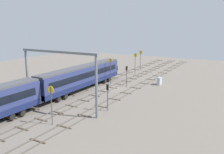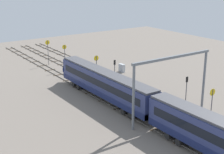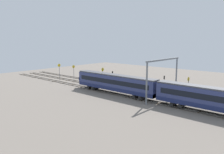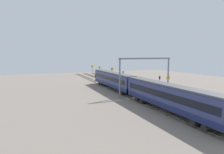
{
  "view_description": "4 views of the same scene",
  "coord_description": "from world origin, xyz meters",
  "px_view_note": "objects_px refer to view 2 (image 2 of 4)",
  "views": [
    {
      "loc": [
        -42.9,
        -24.25,
        13.03
      ],
      "look_at": [
        0.45,
        0.25,
        2.22
      ],
      "focal_mm": 38.96,
      "sensor_mm": 36.0,
      "label": 1
    },
    {
      "loc": [
        -47.8,
        32.76,
        20.13
      ],
      "look_at": [
        -0.46,
        0.23,
        2.27
      ],
      "focal_mm": 53.79,
      "sensor_mm": 36.0,
      "label": 2
    },
    {
      "loc": [
        -40.43,
        45.94,
        13.43
      ],
      "look_at": [
        -0.62,
        1.21,
        3.51
      ],
      "focal_mm": 35.75,
      "sensor_mm": 36.0,
      "label": 3
    },
    {
      "loc": [
        -54.73,
        25.39,
        9.85
      ],
      "look_at": [
        4.7,
        0.76,
        2.43
      ],
      "focal_mm": 30.46,
      "sensor_mm": 36.0,
      "label": 4
    }
  ],
  "objects_px": {
    "relay_cabinet": "(122,68)",
    "signal_light_trackside_approach": "(115,68)",
    "speed_sign_mid_trackside": "(212,101)",
    "speed_sign_distant_end": "(48,49)",
    "train": "(152,108)",
    "speed_sign_near_foreground": "(65,54)",
    "signal_light_trackside_departure": "(187,85)",
    "overhead_gantry": "(172,74)",
    "speed_sign_far_trackside": "(96,66)"
  },
  "relations": [
    {
      "from": "signal_light_trackside_departure",
      "to": "relay_cabinet",
      "type": "xyz_separation_m",
      "value": [
        19.83,
        -1.53,
        -1.94
      ]
    },
    {
      "from": "speed_sign_near_foreground",
      "to": "speed_sign_far_trackside",
      "type": "bearing_deg",
      "value": 179.68
    },
    {
      "from": "train",
      "to": "speed_sign_mid_trackside",
      "type": "bearing_deg",
      "value": -122.57
    },
    {
      "from": "speed_sign_distant_end",
      "to": "train",
      "type": "bearing_deg",
      "value": 177.49
    },
    {
      "from": "speed_sign_far_trackside",
      "to": "signal_light_trackside_approach",
      "type": "bearing_deg",
      "value": -91.76
    },
    {
      "from": "speed_sign_distant_end",
      "to": "relay_cabinet",
      "type": "height_order",
      "value": "speed_sign_distant_end"
    },
    {
      "from": "speed_sign_mid_trackside",
      "to": "speed_sign_far_trackside",
      "type": "bearing_deg",
      "value": 10.35
    },
    {
      "from": "overhead_gantry",
      "to": "signal_light_trackside_departure",
      "type": "height_order",
      "value": "overhead_gantry"
    },
    {
      "from": "overhead_gantry",
      "to": "speed_sign_mid_trackside",
      "type": "bearing_deg",
      "value": -148.78
    },
    {
      "from": "speed_sign_distant_end",
      "to": "signal_light_trackside_departure",
      "type": "height_order",
      "value": "speed_sign_distant_end"
    },
    {
      "from": "speed_sign_mid_trackside",
      "to": "signal_light_trackside_approach",
      "type": "height_order",
      "value": "speed_sign_mid_trackside"
    },
    {
      "from": "speed_sign_distant_end",
      "to": "signal_light_trackside_departure",
      "type": "xyz_separation_m",
      "value": [
        -33.92,
        -8.92,
        -1.0
      ]
    },
    {
      "from": "speed_sign_mid_trackside",
      "to": "signal_light_trackside_departure",
      "type": "relative_size",
      "value": 1.25
    },
    {
      "from": "overhead_gantry",
      "to": "relay_cabinet",
      "type": "height_order",
      "value": "overhead_gantry"
    },
    {
      "from": "speed_sign_mid_trackside",
      "to": "speed_sign_distant_end",
      "type": "xyz_separation_m",
      "value": [
        42.04,
        5.18,
        0.29
      ]
    },
    {
      "from": "train",
      "to": "speed_sign_near_foreground",
      "type": "bearing_deg",
      "value": -4.96
    },
    {
      "from": "signal_light_trackside_approach",
      "to": "train",
      "type": "bearing_deg",
      "value": 160.24
    },
    {
      "from": "overhead_gantry",
      "to": "signal_light_trackside_approach",
      "type": "xyz_separation_m",
      "value": [
        17.93,
        -2.7,
        -3.65
      ]
    },
    {
      "from": "train",
      "to": "signal_light_trackside_departure",
      "type": "height_order",
      "value": "train"
    },
    {
      "from": "overhead_gantry",
      "to": "speed_sign_far_trackside",
      "type": "xyz_separation_m",
      "value": [
        18.05,
        1.25,
        -2.78
      ]
    },
    {
      "from": "speed_sign_near_foreground",
      "to": "relay_cabinet",
      "type": "height_order",
      "value": "speed_sign_near_foreground"
    },
    {
      "from": "speed_sign_near_foreground",
      "to": "signal_light_trackside_departure",
      "type": "distance_m",
      "value": 28.8
    },
    {
      "from": "speed_sign_mid_trackside",
      "to": "signal_light_trackside_departure",
      "type": "bearing_deg",
      "value": -24.74
    },
    {
      "from": "signal_light_trackside_approach",
      "to": "relay_cabinet",
      "type": "xyz_separation_m",
      "value": [
        5.18,
        -5.5,
        -2.09
      ]
    },
    {
      "from": "train",
      "to": "speed_sign_mid_trackside",
      "type": "distance_m",
      "value": 8.15
    },
    {
      "from": "train",
      "to": "overhead_gantry",
      "type": "distance_m",
      "value": 5.56
    },
    {
      "from": "speed_sign_far_trackside",
      "to": "signal_light_trackside_departure",
      "type": "bearing_deg",
      "value": -151.82
    },
    {
      "from": "train",
      "to": "speed_sign_far_trackside",
      "type": "distance_m",
      "value": 18.74
    },
    {
      "from": "signal_light_trackside_approach",
      "to": "relay_cabinet",
      "type": "relative_size",
      "value": 2.65
    },
    {
      "from": "speed_sign_far_trackside",
      "to": "speed_sign_distant_end",
      "type": "height_order",
      "value": "speed_sign_far_trackside"
    },
    {
      "from": "speed_sign_mid_trackside",
      "to": "relay_cabinet",
      "type": "distance_m",
      "value": 28.56
    },
    {
      "from": "train",
      "to": "speed_sign_far_trackside",
      "type": "relative_size",
      "value": 8.62
    },
    {
      "from": "relay_cabinet",
      "to": "signal_light_trackside_approach",
      "type": "bearing_deg",
      "value": 133.3
    },
    {
      "from": "relay_cabinet",
      "to": "speed_sign_distant_end",
      "type": "bearing_deg",
      "value": 36.57
    },
    {
      "from": "speed_sign_distant_end",
      "to": "overhead_gantry",
      "type": "bearing_deg",
      "value": -176.53
    },
    {
      "from": "signal_light_trackside_approach",
      "to": "speed_sign_mid_trackside",
      "type": "bearing_deg",
      "value": -179.43
    },
    {
      "from": "speed_sign_near_foreground",
      "to": "speed_sign_mid_trackside",
      "type": "distance_m",
      "value": 36.04
    },
    {
      "from": "speed_sign_distant_end",
      "to": "signal_light_trackside_approach",
      "type": "bearing_deg",
      "value": -165.58
    },
    {
      "from": "signal_light_trackside_departure",
      "to": "train",
      "type": "bearing_deg",
      "value": 109.51
    },
    {
      "from": "speed_sign_far_trackside",
      "to": "signal_light_trackside_departure",
      "type": "relative_size",
      "value": 1.39
    },
    {
      "from": "signal_light_trackside_approach",
      "to": "signal_light_trackside_departure",
      "type": "xyz_separation_m",
      "value": [
        -14.65,
        -3.97,
        -0.15
      ]
    },
    {
      "from": "overhead_gantry",
      "to": "signal_light_trackside_departure",
      "type": "bearing_deg",
      "value": -63.79
    },
    {
      "from": "train",
      "to": "speed_sign_far_trackside",
      "type": "xyz_separation_m",
      "value": [
        18.52,
        -2.66,
        1.14
      ]
    },
    {
      "from": "speed_sign_mid_trackside",
      "to": "speed_sign_far_trackside",
      "type": "height_order",
      "value": "speed_sign_far_trackside"
    },
    {
      "from": "speed_sign_distant_end",
      "to": "signal_light_trackside_departure",
      "type": "distance_m",
      "value": 35.09
    },
    {
      "from": "relay_cabinet",
      "to": "overhead_gantry",
      "type": "bearing_deg",
      "value": 160.47
    },
    {
      "from": "train",
      "to": "signal_light_trackside_approach",
      "type": "distance_m",
      "value": 19.55
    },
    {
      "from": "signal_light_trackside_approach",
      "to": "speed_sign_near_foreground",
      "type": "bearing_deg",
      "value": 16.55
    },
    {
      "from": "speed_sign_far_trackside",
      "to": "signal_light_trackside_departure",
      "type": "xyz_separation_m",
      "value": [
        -14.77,
        -7.92,
        -1.02
      ]
    },
    {
      "from": "speed_sign_far_trackside",
      "to": "speed_sign_distant_end",
      "type": "relative_size",
      "value": 1.03
    }
  ]
}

